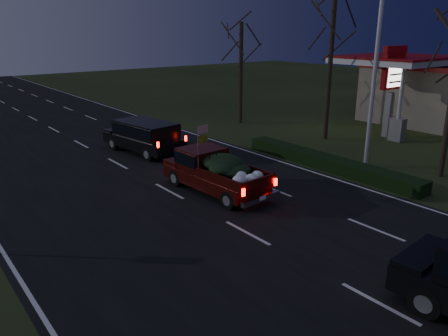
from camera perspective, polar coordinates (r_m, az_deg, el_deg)
ground at (r=14.77m, az=3.04°, el=-8.51°), size 120.00×120.00×0.00m
road_asphalt at (r=14.77m, az=3.05°, el=-8.48°), size 14.00×120.00×0.02m
hedge_row at (r=21.93m, az=13.36°, el=0.73°), size 1.00×10.00×0.60m
light_pole at (r=21.85m, az=19.33°, el=14.02°), size 0.50×0.90×9.16m
gas_price_pylon at (r=29.06m, az=21.15°, el=11.11°), size 2.00×0.41×5.57m
gas_station_building at (r=36.72m, az=26.10°, el=8.85°), size 10.00×7.00×4.00m
gas_canopy at (r=31.24m, az=21.63°, el=12.51°), size 7.10×6.10×4.88m
bare_tree_mid at (r=27.20m, az=14.00°, el=16.84°), size 3.60×3.60×8.50m
bare_tree_far at (r=31.40m, az=2.25°, el=15.33°), size 3.60×3.60×7.00m
pickup_truck at (r=18.07m, az=-1.18°, el=-0.18°), size 2.18×5.06×2.60m
lead_suv at (r=24.29m, az=-10.30°, el=4.44°), size 2.75×5.17×1.42m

